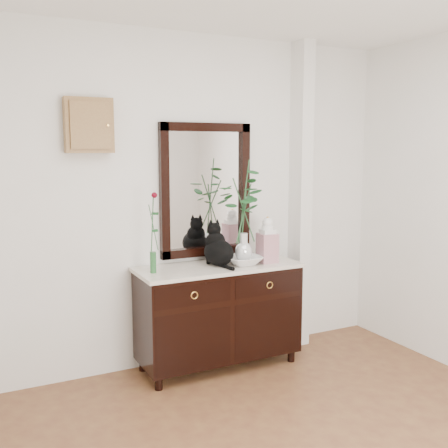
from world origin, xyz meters
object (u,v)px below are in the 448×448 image
sideboard (219,310)px  lotus_bowl (243,260)px  cat (219,244)px  ginger_jar (267,239)px

sideboard → lotus_bowl: size_ratio=4.58×
cat → ginger_jar: ginger_jar is taller
cat → ginger_jar: size_ratio=0.91×
lotus_bowl → sideboard: bearing=160.7°
sideboard → lotus_bowl: bearing=-19.3°
sideboard → ginger_jar: size_ratio=3.45×
lotus_bowl → ginger_jar: 0.27m
sideboard → lotus_bowl: lotus_bowl is taller
cat → ginger_jar: 0.42m
cat → lotus_bowl: bearing=-29.0°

